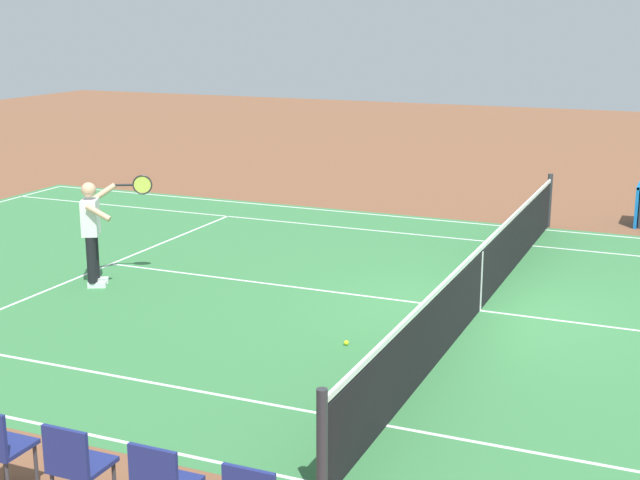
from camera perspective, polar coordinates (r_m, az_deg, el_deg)
ground_plane at (r=13.35m, az=9.96°, el=-4.39°), size 60.00×60.00×0.00m
court_slab at (r=13.35m, az=9.96°, el=-4.38°), size 24.20×11.40×0.00m
court_line_markings at (r=13.34m, az=9.96°, el=-4.37°), size 23.85×11.05×0.01m
tennis_net at (r=13.20m, az=10.05°, el=-2.36°), size 0.10×11.70×1.08m
tennis_player_near at (r=14.56m, az=-14.04°, el=0.74°), size 0.88×0.99×1.70m
tennis_ball at (r=11.81m, az=1.66°, el=-6.47°), size 0.07×0.07×0.07m
spectator_chair_2 at (r=8.07m, az=-15.07°, el=-13.35°), size 0.44×0.44×0.88m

